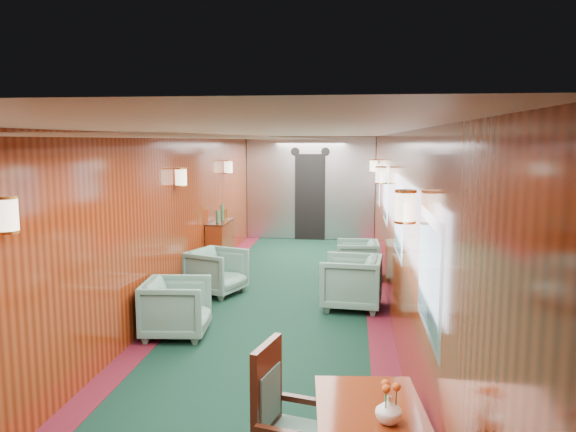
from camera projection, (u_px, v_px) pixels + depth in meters
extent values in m
plane|color=black|center=(276.00, 316.00, 7.42)|extent=(12.00, 12.00, 0.00)
cube|color=white|center=(275.00, 137.00, 7.10)|extent=(3.00, 12.00, 0.10)
cube|color=white|center=(275.00, 136.00, 7.10)|extent=(1.20, 12.00, 0.06)
cube|color=maroon|center=(311.00, 188.00, 13.16)|extent=(3.00, 0.10, 2.40)
cube|color=maroon|center=(163.00, 225.00, 7.43)|extent=(0.10, 12.00, 2.40)
cube|color=maroon|center=(393.00, 229.00, 7.09)|extent=(0.10, 12.00, 2.40)
cube|color=#450D18|center=(177.00, 312.00, 7.57)|extent=(0.30, 12.00, 0.01)
cube|color=#450D18|center=(379.00, 320.00, 7.26)|extent=(0.30, 12.00, 0.01)
cube|color=#B3B5BB|center=(310.00, 188.00, 13.09)|extent=(2.98, 0.12, 2.38)
cube|color=black|center=(310.00, 197.00, 13.03)|extent=(0.70, 0.06, 2.00)
cylinder|color=black|center=(295.00, 152.00, 12.94)|extent=(0.20, 0.04, 0.20)
cylinder|color=black|center=(325.00, 152.00, 12.86)|extent=(0.20, 0.04, 0.20)
cube|color=silver|center=(429.00, 275.00, 3.61)|extent=(0.02, 1.10, 0.80)
cube|color=#435F64|center=(428.00, 275.00, 3.61)|extent=(0.01, 0.96, 0.66)
cube|color=silver|center=(399.00, 220.00, 6.07)|extent=(0.02, 1.10, 0.80)
cube|color=#435F64|center=(398.00, 220.00, 6.07)|extent=(0.01, 0.96, 0.66)
cube|color=silver|center=(386.00, 197.00, 8.53)|extent=(0.02, 1.10, 0.80)
cube|color=#435F64|center=(385.00, 197.00, 8.53)|extent=(0.01, 0.96, 0.66)
cube|color=silver|center=(379.00, 184.00, 10.99)|extent=(0.02, 1.10, 0.80)
cube|color=#435F64|center=(378.00, 184.00, 10.99)|extent=(0.01, 0.96, 0.66)
cylinder|color=beige|center=(6.00, 215.00, 3.89)|extent=(0.16, 0.16, 0.24)
cylinder|color=#C68A37|center=(7.00, 232.00, 3.91)|extent=(0.17, 0.17, 0.02)
cylinder|color=beige|center=(405.00, 207.00, 4.36)|extent=(0.16, 0.16, 0.24)
cylinder|color=#C68A37|center=(405.00, 222.00, 4.38)|extent=(0.17, 0.17, 0.02)
cylinder|color=beige|center=(181.00, 177.00, 7.83)|extent=(0.16, 0.16, 0.24)
cylinder|color=#C68A37|center=(181.00, 186.00, 7.85)|extent=(0.17, 0.17, 0.02)
cylinder|color=beige|center=(381.00, 175.00, 8.30)|extent=(0.16, 0.16, 0.24)
cylinder|color=#C68A37|center=(381.00, 183.00, 8.31)|extent=(0.17, 0.17, 0.02)
cylinder|color=beige|center=(228.00, 167.00, 10.78)|extent=(0.16, 0.16, 0.24)
cylinder|color=#C68A37|center=(228.00, 173.00, 10.80)|extent=(0.17, 0.17, 0.02)
cylinder|color=beige|center=(374.00, 166.00, 11.25)|extent=(0.16, 0.16, 0.24)
cylinder|color=#C68A37|center=(374.00, 172.00, 11.27)|extent=(0.17, 0.17, 0.02)
cube|color=maroon|center=(370.00, 411.00, 3.41)|extent=(0.73, 0.99, 0.04)
cylinder|color=#33150B|center=(324.00, 431.00, 3.86)|extent=(0.06, 0.06, 0.66)
cylinder|color=#33150B|center=(400.00, 432.00, 3.85)|extent=(0.06, 0.06, 0.66)
cube|color=#33150B|center=(267.00, 387.00, 3.56)|extent=(0.15, 0.41, 0.58)
cube|color=#1F4A44|center=(270.00, 397.00, 3.55)|extent=(0.09, 0.31, 0.35)
cube|color=#33150B|center=(311.00, 401.00, 3.71)|extent=(0.41, 0.15, 0.04)
cube|color=maroon|center=(220.00, 246.00, 9.99)|extent=(0.29, 0.98, 0.88)
cube|color=#33150B|center=(221.00, 221.00, 9.93)|extent=(0.31, 1.00, 0.02)
cylinder|color=#2A5537|center=(218.00, 217.00, 9.67)|extent=(0.07, 0.07, 0.22)
cylinder|color=#2A5537|center=(222.00, 212.00, 10.00)|extent=(0.06, 0.06, 0.28)
cylinder|color=#C68A37|center=(225.00, 214.00, 10.20)|extent=(0.08, 0.08, 0.18)
imported|color=white|center=(389.00, 410.00, 3.22)|extent=(0.16, 0.16, 0.16)
imported|color=#1F4A44|center=(176.00, 308.00, 6.64)|extent=(0.82, 0.80, 0.69)
imported|color=#1F4A44|center=(217.00, 272.00, 8.46)|extent=(0.97, 0.96, 0.68)
imported|color=#1F4A44|center=(351.00, 282.00, 7.74)|extent=(0.88, 0.86, 0.74)
imported|color=#1F4A44|center=(357.00, 259.00, 9.43)|extent=(0.72, 0.70, 0.65)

